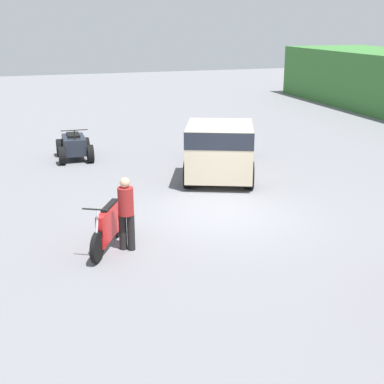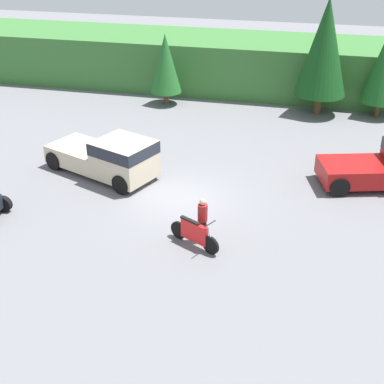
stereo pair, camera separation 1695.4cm
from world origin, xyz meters
The scene contains 5 objects.
ground_plane centered at (0.00, 0.00, 0.00)m, with size 80.00×80.00×0.00m, color slate.
pickup_truck_second centered at (-3.67, 1.30, 0.99)m, with size 5.64×3.87×1.88m.
dirt_bike centered at (1.26, -3.28, 0.50)m, with size 1.99×1.15×1.21m.
quad_atv centered at (-7.34, -3.15, 0.49)m, with size 2.00×1.26×1.22m.
rider_person centered at (1.46, -2.88, 0.93)m, with size 0.48×0.48×1.72m.
Camera 1 is at (12.67, -4.89, 5.06)m, focal length 50.00 mm.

